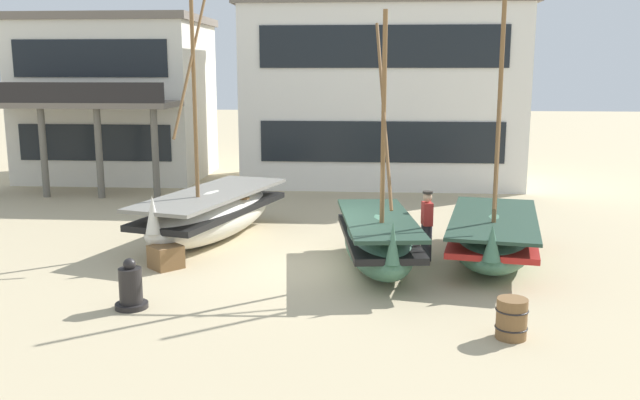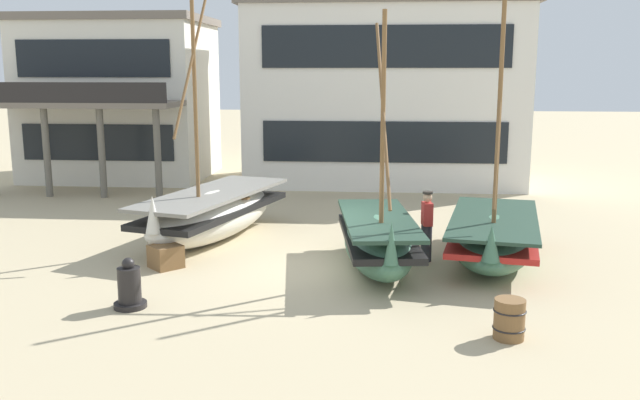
% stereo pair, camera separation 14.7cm
% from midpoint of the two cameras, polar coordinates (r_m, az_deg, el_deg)
% --- Properties ---
extents(ground_plane, '(120.00, 120.00, 0.00)m').
position_cam_midpoint_polar(ground_plane, '(15.75, -0.04, -5.70)').
color(ground_plane, tan).
extents(fishing_boat_near_left, '(2.05, 4.55, 5.70)m').
position_cam_midpoint_polar(fishing_boat_near_left, '(15.52, 5.12, -3.38)').
color(fishing_boat_near_left, '#427056').
rests_on(fishing_boat_near_left, ground).
extents(fishing_boat_centre_large, '(3.36, 5.91, 6.96)m').
position_cam_midpoint_polar(fishing_boat_centre_large, '(18.44, -8.74, -1.07)').
color(fishing_boat_centre_large, silver).
rests_on(fishing_boat_centre_large, ground).
extents(fishing_boat_far_right, '(2.81, 5.16, 6.25)m').
position_cam_midpoint_polar(fishing_boat_far_right, '(16.63, 14.53, -2.98)').
color(fishing_boat_far_right, '#427056').
rests_on(fishing_boat_far_right, ground).
extents(fisherman_by_hull, '(0.27, 0.39, 1.68)m').
position_cam_midpoint_polar(fisherman_by_hull, '(16.30, 9.16, -2.23)').
color(fisherman_by_hull, '#33333D').
rests_on(fisherman_by_hull, ground).
extents(capstan_winch, '(0.63, 0.63, 0.98)m').
position_cam_midpoint_polar(capstan_winch, '(13.60, -15.33, -7.08)').
color(capstan_winch, black).
rests_on(capstan_winch, ground).
extents(wooden_barrel, '(0.56, 0.56, 0.70)m').
position_cam_midpoint_polar(wooden_barrel, '(12.13, 15.88, -9.55)').
color(wooden_barrel, brown).
rests_on(wooden_barrel, ground).
extents(cargo_crate, '(0.90, 0.90, 0.53)m').
position_cam_midpoint_polar(cargo_crate, '(16.08, -12.50, -4.63)').
color(cargo_crate, brown).
rests_on(cargo_crate, ground).
extents(harbor_building_main, '(10.99, 5.40, 7.10)m').
position_cam_midpoint_polar(harbor_building_main, '(27.53, 5.54, 8.92)').
color(harbor_building_main, white).
rests_on(harbor_building_main, ground).
extents(harbor_building_annex, '(7.33, 7.94, 6.59)m').
position_cam_midpoint_polar(harbor_building_annex, '(29.76, -16.16, 8.19)').
color(harbor_building_annex, silver).
rests_on(harbor_building_annex, ground).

